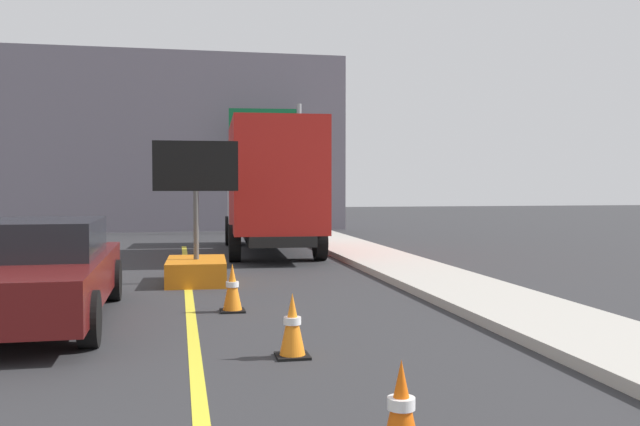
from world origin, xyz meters
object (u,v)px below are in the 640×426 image
Objects in this scene: traffic_cone_far_lane at (292,326)px; traffic_cone_mid_lane at (401,411)px; pickup_car at (31,271)px; highway_guide_sign at (279,145)px; box_truck at (271,185)px; arrow_board_trailer at (196,258)px; traffic_cone_curbside at (232,288)px.

traffic_cone_mid_lane is at bearing -84.87° from traffic_cone_far_lane.
pickup_car is at bearing 121.69° from traffic_cone_mid_lane.
highway_guide_sign is (5.80, 16.70, 2.72)m from pickup_car.
box_truck is 1.46× the size of pickup_car.
pickup_car is 7.30× the size of traffic_cone_mid_lane.
pickup_car is (-4.45, -8.80, -1.16)m from box_truck.
highway_guide_sign reaches higher than traffic_cone_mid_lane.
highway_guide_sign reaches higher than arrow_board_trailer.
highway_guide_sign reaches higher than traffic_cone_curbside.
highway_guide_sign is 22.59m from traffic_cone_mid_lane.
pickup_car is 2.77m from traffic_cone_curbside.
traffic_cone_curbside is at bearing 4.75° from pickup_car.
box_truck reaches higher than arrow_board_trailer.
traffic_cone_far_lane is at bearing 95.13° from traffic_cone_mid_lane.
box_truck is 1.47× the size of highway_guide_sign.
traffic_cone_far_lane is (-0.26, 2.94, 0.00)m from traffic_cone_mid_lane.
pickup_car is 17.88m from highway_guide_sign.
pickup_car is 6.54m from traffic_cone_mid_lane.
pickup_car is at bearing -116.81° from box_truck.
traffic_cone_mid_lane is (1.13, -8.97, -0.14)m from arrow_board_trailer.
highway_guide_sign is at bearing 70.85° from pickup_car.
traffic_cone_far_lane reaches higher than traffic_cone_mid_lane.
traffic_cone_far_lane is at bearing -39.61° from pickup_car.
box_truck is at bearing 78.73° from traffic_cone_curbside.
traffic_cone_curbside is at bearing -101.27° from box_truck.
pickup_car is 7.20× the size of traffic_cone_far_lane.
traffic_cone_curbside is at bearing -100.53° from highway_guide_sign.
box_truck reaches higher than pickup_car.
arrow_board_trailer is 0.54× the size of highway_guide_sign.
traffic_cone_mid_lane is 2.95m from traffic_cone_far_lane.
traffic_cone_mid_lane is 0.97× the size of traffic_cone_curbside.
arrow_board_trailer reaches higher than traffic_cone_mid_lane.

